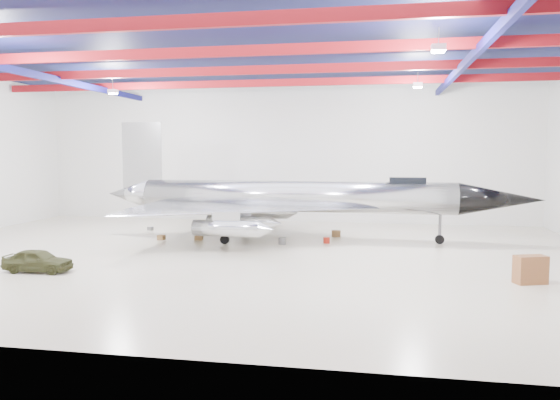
# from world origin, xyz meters

# --- Properties ---
(floor) EXTENTS (40.00, 40.00, 0.00)m
(floor) POSITION_xyz_m (0.00, 0.00, 0.00)
(floor) COLOR beige
(floor) RESTS_ON ground
(wall_back) EXTENTS (40.00, 0.00, 40.00)m
(wall_back) POSITION_xyz_m (0.00, 15.00, 5.50)
(wall_back) COLOR silver
(wall_back) RESTS_ON floor
(ceiling) EXTENTS (40.00, 40.00, 0.00)m
(ceiling) POSITION_xyz_m (0.00, 0.00, 11.00)
(ceiling) COLOR #0A0F38
(ceiling) RESTS_ON wall_back
(ceiling_structure) EXTENTS (39.50, 29.50, 1.08)m
(ceiling_structure) POSITION_xyz_m (0.00, 0.00, 10.32)
(ceiling_structure) COLOR maroon
(ceiling_structure) RESTS_ON ceiling
(jet_aircraft) EXTENTS (27.89, 16.08, 7.62)m
(jet_aircraft) POSITION_xyz_m (2.47, 5.73, 2.50)
(jet_aircraft) COLOR silver
(jet_aircraft) RESTS_ON floor
(jeep) EXTENTS (3.24, 1.40, 1.09)m
(jeep) POSITION_xyz_m (-7.93, -5.86, 0.54)
(jeep) COLOR #36381C
(jeep) RESTS_ON floor
(desk) EXTENTS (1.47, 1.06, 1.21)m
(desk) POSITION_xyz_m (14.21, -4.16, 0.61)
(desk) COLOR brown
(desk) RESTS_ON floor
(crate_ply) EXTENTS (0.51, 0.44, 0.31)m
(crate_ply) POSITION_xyz_m (-5.94, 4.09, 0.16)
(crate_ply) COLOR olive
(crate_ply) RESTS_ON floor
(toolbox_red) EXTENTS (0.52, 0.47, 0.30)m
(toolbox_red) POSITION_xyz_m (-2.28, 9.77, 0.15)
(toolbox_red) COLOR #A01C10
(toolbox_red) RESTS_ON floor
(engine_drum) EXTENTS (0.56, 0.56, 0.42)m
(engine_drum) POSITION_xyz_m (2.01, 3.76, 0.21)
(engine_drum) COLOR #59595B
(engine_drum) RESTS_ON floor
(parts_bin) EXTENTS (0.63, 0.53, 0.41)m
(parts_bin) POSITION_xyz_m (5.00, 7.46, 0.20)
(parts_bin) COLOR olive
(parts_bin) RESTS_ON floor
(crate_small) EXTENTS (0.40, 0.34, 0.25)m
(crate_small) POSITION_xyz_m (-8.42, 8.02, 0.13)
(crate_small) COLOR #59595B
(crate_small) RESTS_ON floor
(tool_chest) EXTENTS (0.47, 0.47, 0.37)m
(tool_chest) POSITION_xyz_m (4.64, 4.68, 0.19)
(tool_chest) COLOR #A01C10
(tool_chest) RESTS_ON floor
(oil_barrel) EXTENTS (0.50, 0.41, 0.34)m
(oil_barrel) POSITION_xyz_m (-3.54, 4.43, 0.17)
(oil_barrel) COLOR olive
(oil_barrel) RESTS_ON floor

